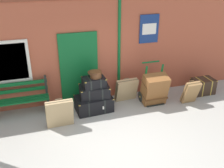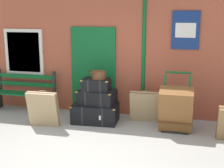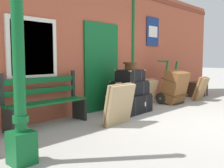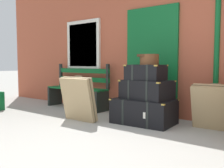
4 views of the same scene
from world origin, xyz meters
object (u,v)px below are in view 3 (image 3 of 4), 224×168
object	(u,v)px
steamer_trunk_base	(130,104)
suitcase_umber	(201,89)
porters_trolley	(169,93)
suitcase_brown	(119,104)
lamp_post	(19,65)
corner_trunk	(197,89)
steamer_trunk_middle	(130,88)
platform_bench	(46,102)
suitcase_beige	(147,92)
round_hatbox	(131,65)
large_brown_trunk	(175,87)
steamer_trunk_top	(130,75)

from	to	relation	value
steamer_trunk_base	suitcase_umber	size ratio (longest dim) A/B	1.44
porters_trolley	suitcase_brown	xyz separation A→B (m)	(-2.80, -0.58, 0.12)
lamp_post	corner_trunk	xyz separation A→B (m)	(6.77, 0.96, -0.95)
lamp_post	steamer_trunk_middle	world-z (taller)	lamp_post
lamp_post	corner_trunk	bearing A→B (deg)	8.10
platform_bench	porters_trolley	distance (m)	3.80
steamer_trunk_base	steamer_trunk_middle	world-z (taller)	steamer_trunk_middle
suitcase_beige	lamp_post	bearing A→B (deg)	-164.00
lamp_post	suitcase_brown	size ratio (longest dim) A/B	3.86
lamp_post	suitcase_brown	distance (m)	2.36
platform_bench	suitcase_brown	size ratio (longest dim) A/B	1.99
suitcase_brown	suitcase_beige	xyz separation A→B (m)	(2.09, 0.85, -0.04)
lamp_post	corner_trunk	size ratio (longest dim) A/B	4.50
platform_bench	suitcase_brown	bearing A→B (deg)	-44.56
round_hatbox	porters_trolley	xyz separation A→B (m)	(1.72, -0.00, -0.83)
platform_bench	suitcase_umber	xyz separation A→B (m)	(4.81, -0.85, -0.08)
steamer_trunk_middle	suitcase_umber	distance (m)	2.84
lamp_post	suitcase_umber	size ratio (longest dim) A/B	4.27
platform_bench	large_brown_trunk	world-z (taller)	platform_bench
steamer_trunk_top	suitcase_brown	xyz separation A→B (m)	(-1.03, -0.57, -0.48)
lamp_post	suitcase_brown	bearing A→B (deg)	9.77
steamer_trunk_middle	porters_trolley	world-z (taller)	porters_trolley
suitcase_umber	suitcase_brown	bearing A→B (deg)	-178.27
steamer_trunk_top	porters_trolley	bearing A→B (deg)	0.17
steamer_trunk_base	suitcase_beige	size ratio (longest dim) A/B	1.46
porters_trolley	steamer_trunk_base	bearing A→B (deg)	-179.48
steamer_trunk_base	porters_trolley	distance (m)	1.79
suitcase_umber	corner_trunk	bearing A→B (deg)	31.94
steamer_trunk_top	large_brown_trunk	size ratio (longest dim) A/B	0.66
steamer_trunk_base	suitcase_brown	size ratio (longest dim) A/B	1.30
large_brown_trunk	corner_trunk	distance (m)	1.82
lamp_post	platform_bench	distance (m)	1.95
round_hatbox	lamp_post	bearing A→B (deg)	-163.64
porters_trolley	suitcase_brown	bearing A→B (deg)	-168.31
steamer_trunk_top	large_brown_trunk	world-z (taller)	steamer_trunk_top
suitcase_beige	porters_trolley	bearing A→B (deg)	-20.82
porters_trolley	suitcase_brown	distance (m)	2.86
lamp_post	steamer_trunk_top	size ratio (longest dim) A/B	4.93
platform_bench	steamer_trunk_top	bearing A→B (deg)	-11.03
round_hatbox	steamer_trunk_middle	bearing A→B (deg)	168.08
large_brown_trunk	corner_trunk	world-z (taller)	large_brown_trunk
large_brown_trunk	porters_trolley	bearing A→B (deg)	90.00
suitcase_umber	porters_trolley	bearing A→B (deg)	155.88
suitcase_umber	suitcase_beige	distance (m)	1.89
steamer_trunk_top	steamer_trunk_middle	bearing A→B (deg)	59.75
lamp_post	steamer_trunk_base	distance (m)	3.47
platform_bench	suitcase_brown	xyz separation A→B (m)	(0.98, -0.97, -0.05)
steamer_trunk_base	suitcase_brown	distance (m)	1.17
steamer_trunk_top	porters_trolley	distance (m)	1.86
porters_trolley	suitcase_umber	distance (m)	1.14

